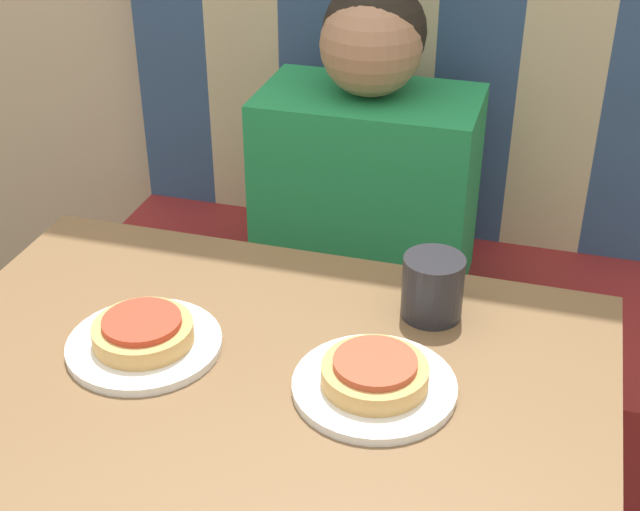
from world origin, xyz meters
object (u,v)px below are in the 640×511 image
Objects in this scene: plate_left at (145,344)px; pizza_right at (375,372)px; person at (368,155)px; drinking_cup at (433,287)px; plate_right at (374,386)px; pizza_left at (143,331)px.

pizza_right is at bearing -0.00° from plate_left.
person is 0.48m from drinking_cup.
person reaches higher than plate_left.
pizza_right reaches higher than plate_left.
plate_right is 0.32m from pizza_left.
pizza_left is 0.32m from pizza_right.
person reaches higher than pizza_left.
pizza_right is (0.16, -0.63, -0.01)m from person.
person is 4.33× the size of pizza_right.
plate_right is at bearing 0.00° from plate_left.
pizza_left is (-0.00, -0.00, 0.02)m from plate_left.
plate_left is 0.32m from pizza_right.
pizza_right is 0.19m from drinking_cup.
plate_left is 1.00× the size of plate_right.
pizza_left is (-0.16, -0.63, -0.01)m from person.
person is 4.33× the size of pizza_left.
plate_right is (0.32, 0.00, 0.00)m from plate_left.
pizza_right is at bearing -75.73° from person.
person reaches higher than plate_right.
person is at bearing 104.27° from pizza_right.
plate_left is at bearing 7.13° from pizza_left.
pizza_left reaches higher than plate_right.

